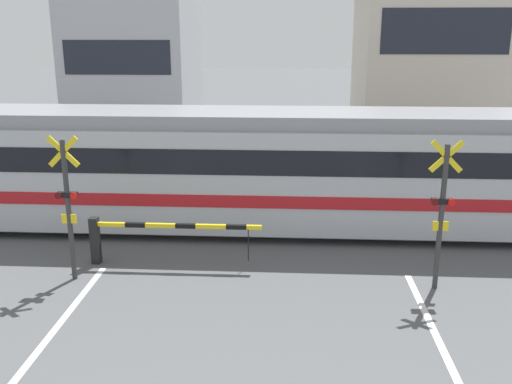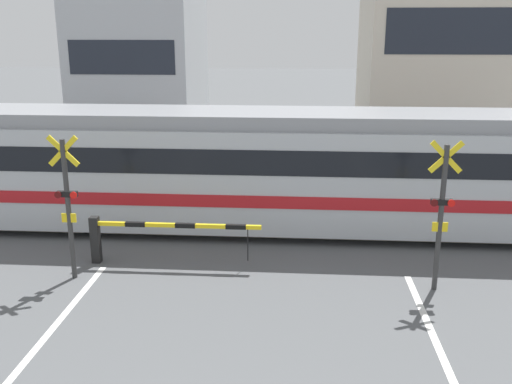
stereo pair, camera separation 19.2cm
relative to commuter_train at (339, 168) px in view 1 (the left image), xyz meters
The scene contains 10 objects.
rail_track_near 2.81m from the commuter_train, 161.20° to the right, with size 50.00×0.10×0.08m.
rail_track_far 2.81m from the commuter_train, 161.20° to the left, with size 50.00×0.10×0.08m.
commuter_train is the anchor object (origin of this frame).
crossing_barrier_near 5.60m from the commuter_train, 150.63° to the right, with size 4.02×0.20×1.13m.
crossing_barrier_far 2.93m from the commuter_train, 77.66° to the left, with size 4.02×0.20×1.13m.
crossing_signal_left 7.04m from the commuter_train, 149.20° to the right, with size 0.68×0.15×3.22m.
crossing_signal_right 4.04m from the commuter_train, 63.07° to the right, with size 0.68×0.15×3.22m.
pedestrian 6.85m from the commuter_train, 117.53° to the left, with size 0.38×0.23×1.72m.
building_left_of_street 16.65m from the commuter_train, 123.29° to the left, with size 5.75×6.46×7.54m.
building_right_of_street 15.08m from the commuter_train, 69.26° to the left, with size 6.50×6.46×9.59m.
Camera 1 is at (0.78, -3.69, 5.33)m, focal length 40.00 mm.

